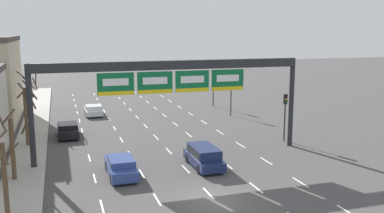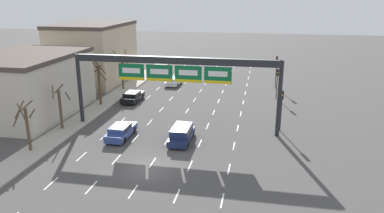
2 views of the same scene
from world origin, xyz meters
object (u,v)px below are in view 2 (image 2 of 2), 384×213
Objects in this scene: sign_gantry at (174,69)px; suv_navy at (182,133)px; tree_bare_third at (100,81)px; traffic_light_near_gantry at (282,102)px; tree_bare_closest at (122,69)px; car_black at (133,96)px; tree_bare_second at (61,106)px; car_blue at (121,131)px; car_white at (173,81)px; traffic_light_mid_block at (277,66)px; traffic_light_far_end at (277,78)px; tree_bare_furthest at (26,124)px.

sign_gantry is 6.71m from suv_navy.
tree_bare_third is (-12.86, 10.00, 2.35)m from suv_navy.
tree_bare_third reaches higher than traffic_light_near_gantry.
sign_gantry is 3.66× the size of tree_bare_closest.
car_black is at bearing -58.52° from tree_bare_closest.
car_black is 0.96× the size of suv_navy.
tree_bare_closest is 1.25× the size of tree_bare_second.
tree_bare_closest reaches higher than car_blue.
traffic_light_mid_block is at bearing 4.52° from car_white.
traffic_light_far_end is (-0.01, -6.15, -0.51)m from traffic_light_mid_block.
tree_bare_closest reaches higher than tree_bare_second.
tree_bare_furthest reaches higher than traffic_light_near_gantry.
tree_bare_second is at bearing -170.13° from traffic_light_near_gantry.
car_blue is (-6.21, -0.15, -0.15)m from suv_navy.
tree_bare_furthest reaches higher than car_white.
car_black is 1.12× the size of car_white.
tree_bare_second is at bearing -108.07° from car_black.
traffic_light_near_gantry is 0.74× the size of tree_bare_third.
traffic_light_near_gantry is at bearing -89.72° from traffic_light_mid_block.
suv_navy is (9.48, -12.56, 0.15)m from car_black.
suv_navy is 14.27m from tree_bare_furthest.
sign_gantry is at bearing 35.14° from tree_bare_furthest.
suv_navy is 0.96× the size of traffic_light_mid_block.
tree_bare_furthest is at bearing -102.19° from car_black.
traffic_light_near_gantry reaches higher than traffic_light_far_end.
car_white is at bearing 62.07° from tree_bare_third.
traffic_light_mid_block is 26.21m from tree_bare_third.
sign_gantry reaches higher than traffic_light_mid_block.
tree_bare_furthest is (-22.84, -9.92, -0.45)m from traffic_light_near_gantry.
suv_navy is at bearing 20.45° from tree_bare_furthest.
tree_bare_furthest is at bearing -145.78° from car_blue.
tree_bare_second reaches higher than traffic_light_far_end.
sign_gantry is 13.50m from car_black.
car_white is at bearing 104.13° from sign_gantry.
tree_bare_second is (-0.30, -17.23, -0.66)m from tree_bare_closest.
traffic_light_near_gantry is 24.91m from tree_bare_furthest.
tree_bare_closest is (-22.54, 13.26, 0.12)m from traffic_light_near_gantry.
tree_bare_third reaches higher than car_black.
car_black is 19.73m from traffic_light_far_end.
traffic_light_far_end is at bearing 61.61° from suv_navy.
car_blue is 19.74m from tree_bare_closest.
sign_gantry reaches higher than tree_bare_third.
traffic_light_near_gantry is at bearing 8.27° from sign_gantry.
traffic_light_near_gantry is at bearing 17.96° from car_blue.
car_blue is at bearing -178.62° from suv_navy.
car_black is at bearing -108.05° from car_white.
tree_bare_closest is at bearing 127.73° from sign_gantry.
tree_bare_closest is (-22.44, -5.46, -0.24)m from traffic_light_mid_block.
tree_bare_third is at bearing 88.44° from tree_bare_furthest.
traffic_light_mid_block is 0.83× the size of tree_bare_third.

